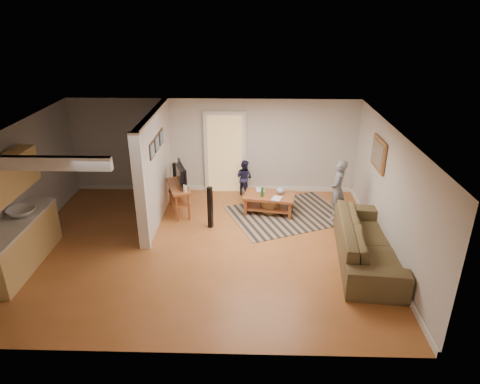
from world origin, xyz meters
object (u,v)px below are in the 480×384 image
object	(u,v)px
coffee_table	(270,198)
tv_console	(179,188)
sofa	(366,260)
child	(335,218)
toddler	(244,194)
speaker_left	(210,207)
speaker_right	(175,179)
toy_basket	(270,204)

from	to	relation	value
coffee_table	tv_console	world-z (taller)	tv_console
sofa	child	distance (m)	1.84
child	toddler	bearing A→B (deg)	-101.68
speaker_left	coffee_table	bearing A→B (deg)	49.74
speaker_right	tv_console	bearing A→B (deg)	-72.44
coffee_table	speaker_left	bearing A→B (deg)	-149.86
toy_basket	child	bearing A→B (deg)	-12.31
tv_console	speaker_left	size ratio (longest dim) A/B	1.22
tv_console	speaker_right	bearing A→B (deg)	85.91
coffee_table	speaker_right	world-z (taller)	speaker_right
coffee_table	toy_basket	size ratio (longest dim) A/B	2.65
child	speaker_left	bearing A→B (deg)	-60.52
coffee_table	toy_basket	world-z (taller)	coffee_table
tv_console	toddler	size ratio (longest dim) A/B	1.24
sofa	toy_basket	bearing A→B (deg)	46.14
tv_console	toddler	world-z (taller)	tv_console
speaker_right	toddler	xyz separation A→B (m)	(1.81, 0.12, -0.46)
child	toddler	size ratio (longest dim) A/B	1.50
sofa	tv_console	bearing A→B (deg)	68.89
coffee_table	speaker_right	size ratio (longest dim) A/B	1.42
sofa	toddler	size ratio (longest dim) A/B	2.89
speaker_right	speaker_left	bearing A→B (deg)	-55.52
child	toddler	distance (m)	2.55
coffee_table	speaker_left	distance (m)	1.59
sofa	toddler	distance (m)	4.00
sofa	speaker_left	xyz separation A→B (m)	(-3.22, 1.29, 0.50)
toddler	speaker_left	bearing A→B (deg)	104.33
speaker_left	speaker_right	xyz separation A→B (m)	(-1.08, 1.72, -0.04)
speaker_left	toy_basket	size ratio (longest dim) A/B	2.01
toddler	speaker_right	bearing A→B (deg)	39.73
sofa	speaker_left	size ratio (longest dim) A/B	2.82
sofa	coffee_table	bearing A→B (deg)	47.15
sofa	coffee_table	distance (m)	2.81
sofa	speaker_right	size ratio (longest dim) A/B	3.05
toy_basket	child	size ratio (longest dim) A/B	0.34
sofa	toy_basket	size ratio (longest dim) A/B	5.69
coffee_table	speaker_left	world-z (taller)	speaker_left
sofa	tv_console	size ratio (longest dim) A/B	2.32
sofa	toy_basket	xyz separation A→B (m)	(-1.83, 2.15, 0.18)
sofa	speaker_right	bearing A→B (deg)	60.66
speaker_right	toy_basket	world-z (taller)	speaker_right
toy_basket	toddler	world-z (taller)	toddler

